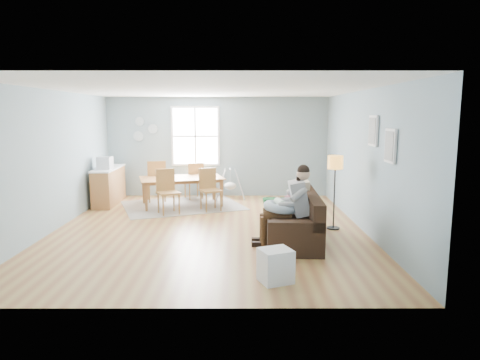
{
  "coord_description": "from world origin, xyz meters",
  "views": [
    {
      "loc": [
        0.6,
        -8.19,
        2.24
      ],
      "look_at": [
        0.61,
        -0.15,
        1.0
      ],
      "focal_mm": 32.0,
      "sensor_mm": 36.0,
      "label": 1
    }
  ],
  "objects_px": {
    "counter": "(109,185)",
    "monitor": "(105,163)",
    "toddler": "(290,199)",
    "storage_cube": "(275,266)",
    "chair_sw": "(167,188)",
    "chair_se": "(209,186)",
    "chair_ne": "(195,178)",
    "floor_lamp": "(335,169)",
    "dining_table": "(182,192)",
    "chair_nw": "(156,178)",
    "sofa": "(295,224)",
    "father": "(289,203)",
    "baby_swing": "(230,185)"
  },
  "relations": [
    {
      "from": "toddler",
      "to": "counter",
      "type": "xyz_separation_m",
      "value": [
        -4.23,
        2.98,
        -0.25
      ]
    },
    {
      "from": "father",
      "to": "toddler",
      "type": "bearing_deg",
      "value": 81.38
    },
    {
      "from": "toddler",
      "to": "storage_cube",
      "type": "height_order",
      "value": "toddler"
    },
    {
      "from": "father",
      "to": "chair_ne",
      "type": "bearing_deg",
      "value": 116.95
    },
    {
      "from": "sofa",
      "to": "storage_cube",
      "type": "relative_size",
      "value": 4.16
    },
    {
      "from": "chair_se",
      "to": "chair_ne",
      "type": "relative_size",
      "value": 1.01
    },
    {
      "from": "monitor",
      "to": "baby_swing",
      "type": "height_order",
      "value": "monitor"
    },
    {
      "from": "floor_lamp",
      "to": "storage_cube",
      "type": "xyz_separation_m",
      "value": [
        -1.37,
        -2.71,
        -0.97
      ]
    },
    {
      "from": "chair_nw",
      "to": "baby_swing",
      "type": "bearing_deg",
      "value": 14.74
    },
    {
      "from": "toddler",
      "to": "chair_sw",
      "type": "distance_m",
      "value": 3.19
    },
    {
      "from": "toddler",
      "to": "chair_ne",
      "type": "relative_size",
      "value": 0.86
    },
    {
      "from": "chair_sw",
      "to": "toddler",
      "type": "bearing_deg",
      "value": -36.22
    },
    {
      "from": "father",
      "to": "storage_cube",
      "type": "bearing_deg",
      "value": -102.69
    },
    {
      "from": "chair_ne",
      "to": "chair_se",
      "type": "bearing_deg",
      "value": -69.59
    },
    {
      "from": "chair_sw",
      "to": "counter",
      "type": "height_order",
      "value": "chair_sw"
    },
    {
      "from": "floor_lamp",
      "to": "chair_sw",
      "type": "relative_size",
      "value": 1.43
    },
    {
      "from": "dining_table",
      "to": "chair_nw",
      "type": "relative_size",
      "value": 1.86
    },
    {
      "from": "baby_swing",
      "to": "sofa",
      "type": "bearing_deg",
      "value": -71.99
    },
    {
      "from": "father",
      "to": "chair_se",
      "type": "relative_size",
      "value": 1.42
    },
    {
      "from": "father",
      "to": "storage_cube",
      "type": "distance_m",
      "value": 1.78
    },
    {
      "from": "storage_cube",
      "to": "chair_se",
      "type": "distance_m",
      "value": 4.57
    },
    {
      "from": "chair_nw",
      "to": "monitor",
      "type": "relative_size",
      "value": 3.21
    },
    {
      "from": "dining_table",
      "to": "monitor",
      "type": "relative_size",
      "value": 5.96
    },
    {
      "from": "chair_se",
      "to": "chair_nw",
      "type": "xyz_separation_m",
      "value": [
        -1.42,
        0.91,
        0.06
      ]
    },
    {
      "from": "toddler",
      "to": "dining_table",
      "type": "distance_m",
      "value": 3.59
    },
    {
      "from": "toddler",
      "to": "chair_ne",
      "type": "distance_m",
      "value": 4.11
    },
    {
      "from": "sofa",
      "to": "father",
      "type": "bearing_deg",
      "value": -116.13
    },
    {
      "from": "chair_sw",
      "to": "floor_lamp",
      "type": "bearing_deg",
      "value": -20.87
    },
    {
      "from": "dining_table",
      "to": "chair_ne",
      "type": "distance_m",
      "value": 0.88
    },
    {
      "from": "counter",
      "to": "monitor",
      "type": "height_order",
      "value": "monitor"
    },
    {
      "from": "father",
      "to": "sofa",
      "type": "bearing_deg",
      "value": 63.87
    },
    {
      "from": "chair_se",
      "to": "counter",
      "type": "xyz_separation_m",
      "value": [
        -2.59,
        0.74,
        -0.1
      ]
    },
    {
      "from": "dining_table",
      "to": "counter",
      "type": "height_order",
      "value": "counter"
    },
    {
      "from": "chair_nw",
      "to": "counter",
      "type": "relative_size",
      "value": 0.65
    },
    {
      "from": "dining_table",
      "to": "chair_ne",
      "type": "xyz_separation_m",
      "value": [
        0.23,
        0.82,
        0.21
      ]
    },
    {
      "from": "baby_swing",
      "to": "storage_cube",
      "type": "bearing_deg",
      "value": -82.82
    },
    {
      "from": "storage_cube",
      "to": "monitor",
      "type": "distance_m",
      "value": 6.18
    },
    {
      "from": "chair_ne",
      "to": "counter",
      "type": "bearing_deg",
      "value": -165.7
    },
    {
      "from": "monitor",
      "to": "chair_nw",
      "type": "bearing_deg",
      "value": 22.49
    },
    {
      "from": "dining_table",
      "to": "counter",
      "type": "distance_m",
      "value": 1.91
    },
    {
      "from": "floor_lamp",
      "to": "toddler",
      "type": "bearing_deg",
      "value": -149.28
    },
    {
      "from": "chair_sw",
      "to": "counter",
      "type": "bearing_deg",
      "value": 146.41
    },
    {
      "from": "chair_se",
      "to": "baby_swing",
      "type": "bearing_deg",
      "value": 71.87
    },
    {
      "from": "storage_cube",
      "to": "chair_nw",
      "type": "height_order",
      "value": "chair_nw"
    },
    {
      "from": "father",
      "to": "chair_sw",
      "type": "relative_size",
      "value": 1.38
    },
    {
      "from": "sofa",
      "to": "chair_se",
      "type": "distance_m",
      "value": 2.99
    },
    {
      "from": "floor_lamp",
      "to": "dining_table",
      "type": "xyz_separation_m",
      "value": [
        -3.27,
        2.15,
        -0.85
      ]
    },
    {
      "from": "chair_sw",
      "to": "chair_se",
      "type": "xyz_separation_m",
      "value": [
        0.93,
        0.36,
        -0.02
      ]
    },
    {
      "from": "father",
      "to": "monitor",
      "type": "distance_m",
      "value": 5.22
    },
    {
      "from": "chair_ne",
      "to": "monitor",
      "type": "relative_size",
      "value": 2.93
    }
  ]
}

